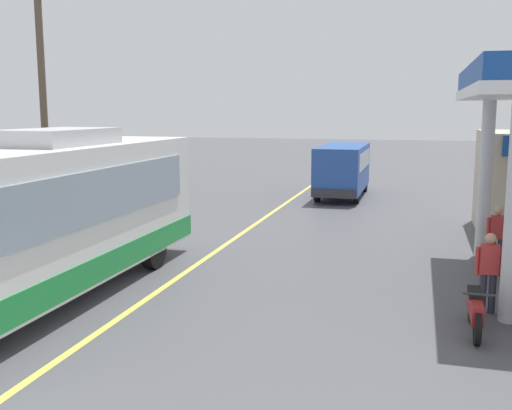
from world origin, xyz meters
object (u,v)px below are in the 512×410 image
object	(u,v)px
coach_bus_main	(35,225)
pedestrian_by_shop	(497,234)
motorcycle_parked_forecourt	(475,309)
pedestrian_near_pump	(489,268)
minibus_opposing_lane	(343,166)

from	to	relation	value
coach_bus_main	pedestrian_by_shop	bearing A→B (deg)	29.91
motorcycle_parked_forecourt	pedestrian_by_shop	xyz separation A→B (m)	(0.92, 4.82, 0.49)
pedestrian_near_pump	pedestrian_by_shop	bearing A→B (deg)	80.90
coach_bus_main	pedestrian_by_shop	xyz separation A→B (m)	(9.70, 5.58, -0.79)
coach_bus_main	motorcycle_parked_forecourt	size ratio (longest dim) A/B	6.13
minibus_opposing_lane	motorcycle_parked_forecourt	size ratio (longest dim) A/B	3.41
pedestrian_near_pump	pedestrian_by_shop	size ratio (longest dim) A/B	1.00
coach_bus_main	pedestrian_by_shop	distance (m)	11.22
coach_bus_main	motorcycle_parked_forecourt	xyz separation A→B (m)	(8.78, 0.76, -1.28)
motorcycle_parked_forecourt	pedestrian_by_shop	bearing A→B (deg)	79.19
minibus_opposing_lane	pedestrian_by_shop	bearing A→B (deg)	-65.59
coach_bus_main	pedestrian_near_pump	distance (m)	9.37
minibus_opposing_lane	pedestrian_by_shop	distance (m)	13.31
minibus_opposing_lane	pedestrian_near_pump	distance (m)	16.47
pedestrian_near_pump	pedestrian_by_shop	xyz separation A→B (m)	(0.58, 3.61, 0.00)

